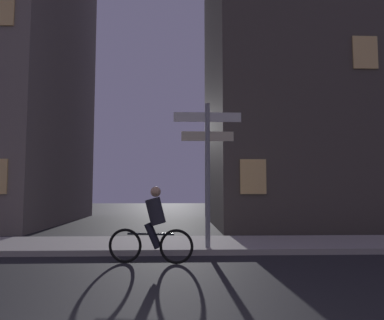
{
  "coord_description": "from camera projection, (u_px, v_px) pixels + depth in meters",
  "views": [
    {
      "loc": [
        0.73,
        -3.18,
        1.53
      ],
      "look_at": [
        1.06,
        5.42,
        2.25
      ],
      "focal_mm": 33.98,
      "sensor_mm": 36.0,
      "label": 1
    }
  ],
  "objects": [
    {
      "name": "cyclist",
      "position": [
        153.0,
        227.0,
        7.66
      ],
      "size": [
        1.81,
        0.38,
        1.61
      ],
      "color": "black",
      "rests_on": "ground_plane"
    },
    {
      "name": "sidewalk_kerb",
      "position": [
        151.0,
        245.0,
        9.75
      ],
      "size": [
        40.0,
        2.6,
        0.14
      ],
      "primitive_type": "cube",
      "color": "#9E9991",
      "rests_on": "ground_plane"
    },
    {
      "name": "building_right_block",
      "position": [
        316.0,
        7.0,
        17.66
      ],
      "size": [
        10.29,
        8.68,
        20.86
      ],
      "color": "#4C443D",
      "rests_on": "ground_plane"
    },
    {
      "name": "signpost",
      "position": [
        208.0,
        160.0,
        9.07
      ],
      "size": [
        1.71,
        0.12,
        3.58
      ],
      "color": "gray",
      "rests_on": "sidewalk_kerb"
    }
  ]
}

